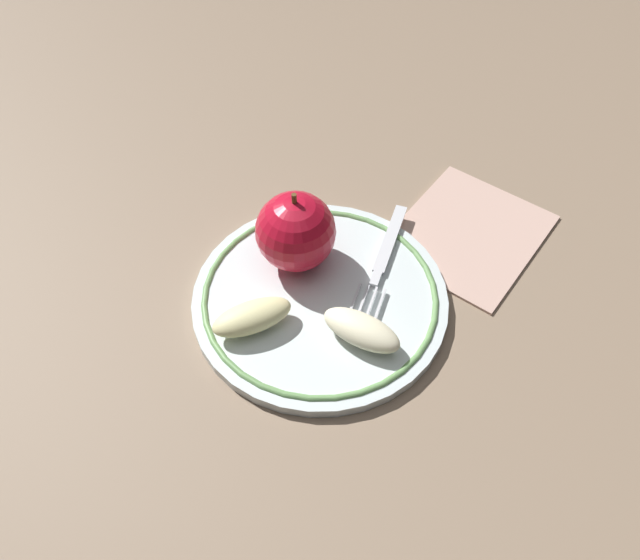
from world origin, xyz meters
TOP-DOWN VIEW (x-y plane):
  - ground_plane at (0.00, 0.00)m, footprint 2.00×2.00m
  - plate at (-0.02, -0.01)m, footprint 0.24×0.24m
  - apple_red_whole at (0.02, -0.05)m, footprint 0.08×0.08m
  - apple_slice_front at (-0.07, 0.03)m, footprint 0.08×0.05m
  - apple_slice_back at (0.03, 0.04)m, footprint 0.08×0.07m
  - fork at (-0.06, -0.06)m, footprint 0.03×0.17m
  - napkin_folded at (-0.14, -0.14)m, footprint 0.18×0.20m

SIDE VIEW (x-z plane):
  - ground_plane at x=0.00m, z-range 0.00..0.00m
  - napkin_folded at x=-0.14m, z-range 0.00..0.01m
  - plate at x=-0.02m, z-range 0.00..0.01m
  - fork at x=-0.06m, z-range 0.01..0.02m
  - apple_slice_front at x=-0.07m, z-range 0.01..0.04m
  - apple_slice_back at x=0.03m, z-range 0.01..0.04m
  - apple_red_whole at x=0.02m, z-range 0.01..0.10m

